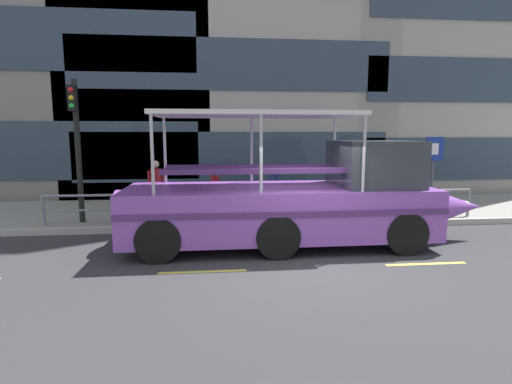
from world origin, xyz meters
name	(u,v)px	position (x,y,z in m)	size (l,w,h in m)	color
ground_plane	(313,261)	(0.00, 0.00, 0.00)	(120.00, 120.00, 0.00)	#333335
sidewalk	(275,210)	(0.00, 5.60, 0.09)	(32.00, 4.80, 0.18)	gray
curb_edge	(287,226)	(0.00, 3.11, 0.09)	(32.00, 0.18, 0.18)	#B2ADA3
lane_centreline	(318,268)	(0.00, -0.43, 0.00)	(25.80, 0.12, 0.01)	#DBD64C
curb_guardrail	(268,201)	(-0.54, 3.45, 0.79)	(13.01, 0.09, 0.90)	gray
traffic_light_pole	(77,137)	(-6.08, 3.81, 2.70)	(0.24, 0.46, 4.16)	black
parking_sign	(433,162)	(4.93, 3.92, 1.89)	(0.60, 0.12, 2.52)	#4C4F54
duck_tour_boat	(300,201)	(0.00, 1.45, 1.11)	(9.38, 2.62, 3.31)	purple
pedestrian_near_bow	(347,179)	(2.42, 4.98, 1.24)	(0.50, 0.24, 1.75)	#47423D
pedestrian_mid_left	(273,185)	(-0.17, 4.75, 1.11)	(0.31, 0.37, 1.55)	#47423D
pedestrian_mid_right	(215,187)	(-2.12, 4.65, 1.09)	(0.28, 0.39, 1.50)	#47423D
pedestrian_near_stern	(156,182)	(-4.02, 4.85, 1.24)	(0.51, 0.24, 1.76)	#47423D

